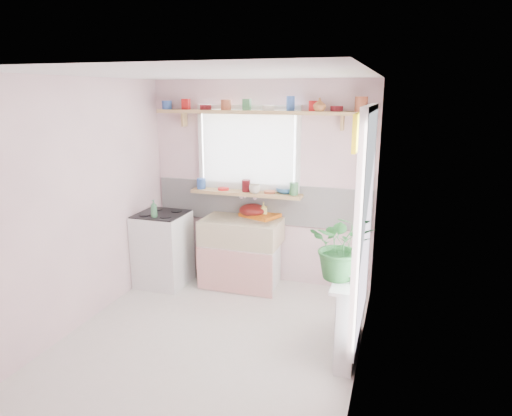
% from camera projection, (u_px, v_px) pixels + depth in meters
% --- Properties ---
extents(room, '(3.20, 3.20, 3.20)m').
position_uv_depth(room, '(300.00, 189.00, 4.74)').
color(room, silver).
rests_on(room, ground).
extents(sink_unit, '(0.95, 0.65, 1.11)m').
position_uv_depth(sink_unit, '(241.00, 252.00, 5.61)').
color(sink_unit, white).
rests_on(sink_unit, ground).
extents(cooker, '(0.58, 0.58, 0.93)m').
position_uv_depth(cooker, '(163.00, 249.00, 5.66)').
color(cooker, white).
rests_on(cooker, ground).
extents(radiator_ledge, '(0.22, 0.95, 0.78)m').
position_uv_depth(radiator_ledge, '(350.00, 311.00, 4.18)').
color(radiator_ledge, white).
rests_on(radiator_ledge, ground).
extents(windowsill, '(1.40, 0.22, 0.04)m').
position_uv_depth(windowsill, '(246.00, 193.00, 5.61)').
color(windowsill, tan).
rests_on(windowsill, room).
extents(pine_shelf, '(2.52, 0.24, 0.04)m').
position_uv_depth(pine_shelf, '(258.00, 112.00, 5.31)').
color(pine_shelf, tan).
rests_on(pine_shelf, room).
extents(shelf_crockery, '(2.47, 0.11, 0.12)m').
position_uv_depth(shelf_crockery, '(256.00, 106.00, 5.30)').
color(shelf_crockery, '#3359A5').
rests_on(shelf_crockery, pine_shelf).
extents(sill_crockery, '(1.35, 0.11, 0.12)m').
position_uv_depth(sill_crockery, '(246.00, 187.00, 5.59)').
color(sill_crockery, '#3359A5').
rests_on(sill_crockery, windowsill).
extents(dish_tray, '(0.52, 0.46, 0.04)m').
position_uv_depth(dish_tray, '(260.00, 215.00, 5.64)').
color(dish_tray, '#D16512').
rests_on(dish_tray, sink_unit).
extents(colander, '(0.43, 0.43, 0.15)m').
position_uv_depth(colander, '(253.00, 210.00, 5.66)').
color(colander, '#57100F').
rests_on(colander, sink_unit).
extents(jade_plant, '(0.59, 0.52, 0.60)m').
position_uv_depth(jade_plant, '(342.00, 246.00, 3.90)').
color(jade_plant, '#2A692F').
rests_on(jade_plant, radiator_ledge).
extents(fruit_bowl, '(0.35, 0.35, 0.07)m').
position_uv_depth(fruit_bowl, '(341.00, 272.00, 4.01)').
color(fruit_bowl, silver).
rests_on(fruit_bowl, radiator_ledge).
extents(herb_pot, '(0.13, 0.10, 0.23)m').
position_uv_depth(herb_pot, '(354.00, 270.00, 3.85)').
color(herb_pot, '#2D5A24').
rests_on(herb_pot, radiator_ledge).
extents(soap_bottle_sink, '(0.10, 0.10, 0.19)m').
position_uv_depth(soap_bottle_sink, '(264.00, 210.00, 5.61)').
color(soap_bottle_sink, '#F3E36C').
rests_on(soap_bottle_sink, sink_unit).
extents(sill_cup, '(0.15, 0.15, 0.11)m').
position_uv_depth(sill_cup, '(255.00, 189.00, 5.50)').
color(sill_cup, beige).
rests_on(sill_cup, windowsill).
extents(sill_bowl, '(0.28, 0.28, 0.07)m').
position_uv_depth(sill_bowl, '(285.00, 190.00, 5.51)').
color(sill_bowl, teal).
rests_on(sill_bowl, windowsill).
extents(shelf_vase, '(0.19, 0.19, 0.15)m').
position_uv_depth(shelf_vase, '(320.00, 105.00, 5.01)').
color(shelf_vase, '#A06031').
rests_on(shelf_vase, pine_shelf).
extents(cooker_bottle, '(0.08, 0.08, 0.21)m').
position_uv_depth(cooker_bottle, '(154.00, 209.00, 5.36)').
color(cooker_bottle, '#3B764C').
rests_on(cooker_bottle, cooker).
extents(fruit, '(0.20, 0.14, 0.10)m').
position_uv_depth(fruit, '(342.00, 266.00, 4.00)').
color(fruit, orange).
rests_on(fruit, fruit_bowl).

